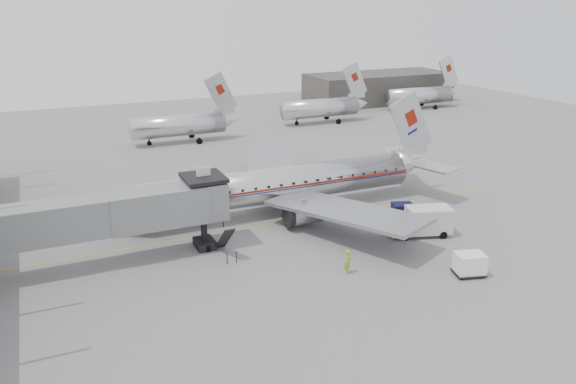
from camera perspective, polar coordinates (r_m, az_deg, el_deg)
name	(u,v)px	position (r m, az deg, el deg)	size (l,w,h in m)	color
ground	(319,244)	(49.66, 3.15, -5.33)	(160.00, 160.00, 0.00)	slate
hangar	(378,88)	(121.20, 9.14, 10.43)	(30.00, 12.00, 6.00)	#383633
apron_line	(318,217)	(55.85, 3.05, -2.50)	(0.15, 60.00, 0.01)	gold
jet_bridge	(113,215)	(46.84, -17.37, -2.21)	(21.00, 6.20, 7.10)	slate
distant_aircraft_near	(180,125)	(86.14, -10.95, 6.75)	(16.39, 3.20, 10.26)	silver
distant_aircraft_mid	(321,107)	(98.86, 3.39, 8.60)	(16.39, 3.20, 10.26)	silver
distant_aircraft_far	(420,95)	(115.03, 13.25, 9.59)	(16.39, 3.20, 10.26)	silver
airliner	(285,184)	(56.49, -0.35, 0.83)	(35.70, 33.10, 11.30)	silver
service_van	(421,221)	(52.35, 13.33, -2.89)	(6.01, 3.75, 2.65)	silver
baggage_cart_navy	(402,211)	(55.96, 11.53, -1.89)	(2.43, 2.11, 1.62)	black
baggage_cart_white	(470,264)	(46.15, 17.97, -6.96)	(2.67, 2.29, 1.80)	white
ramp_worker	(348,262)	(44.48, 6.11, -7.04)	(0.72, 0.47, 1.97)	#92BB16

